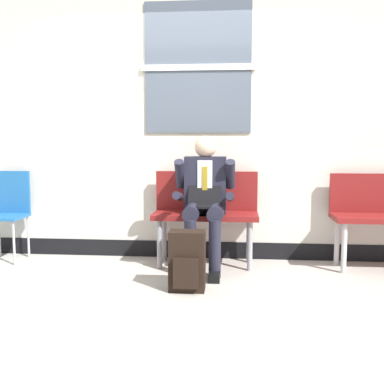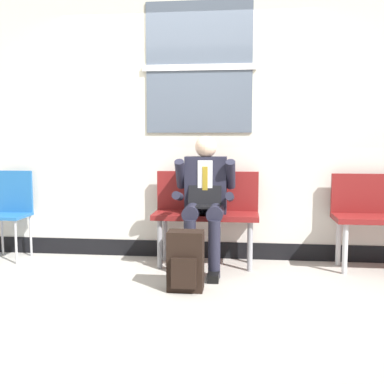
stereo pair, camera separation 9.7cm
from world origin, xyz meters
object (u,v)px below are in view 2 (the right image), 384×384
Objects in this scene: backpack at (186,261)px; person_seated at (205,198)px; bench_with_person at (206,209)px; folding_chair at (11,206)px.

person_seated is at bearing 81.12° from backpack.
bench_with_person is 0.80× the size of person_seated.
backpack is at bearing -96.83° from bench_with_person.
backpack is 0.54× the size of folding_chair.
person_seated reaches higher than folding_chair.
bench_with_person is 1.12× the size of folding_chair.
folding_chair reaches higher than backpack.
bench_with_person is 0.90m from backpack.
person_seated is at bearing -5.91° from folding_chair.
folding_chair is at bearing 179.60° from bench_with_person.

